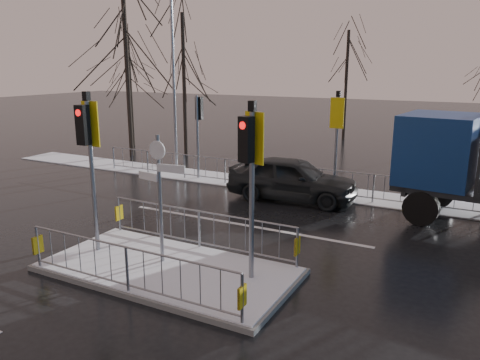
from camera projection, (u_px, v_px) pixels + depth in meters
The scene contains 12 objects.
ground at pixel (168, 272), 11.04m from camera, with size 120.00×120.00×0.00m, color black.
snow_verge at pixel (299, 189), 18.42m from camera, with size 30.00×2.00×0.04m, color white.
lane_markings at pixel (159, 277), 10.76m from camera, with size 8.00×11.38×0.01m.
traffic_island at pixel (167, 256), 10.96m from camera, with size 6.00×3.04×4.15m.
far_kerb_fixtures at pixel (302, 167), 17.61m from camera, with size 18.00×0.65×3.83m.
car_far_lane at pixel (292, 179), 16.77m from camera, with size 1.87×4.64×1.58m, color black.
flatbed_truck at pixel (472, 167), 14.17m from camera, with size 7.34×3.41×3.28m.
tree_near_a at pixel (125, 38), 23.79m from camera, with size 4.75×4.75×8.97m.
tree_near_b at pixel (183, 57), 24.18m from camera, with size 4.00×4.00×7.55m.
tree_near_c at pixel (130, 70), 27.23m from camera, with size 3.50×3.50×6.61m.
tree_far_a at pixel (347, 64), 29.68m from camera, with size 3.75×3.75×7.08m.
street_lamp_left at pixel (175, 71), 21.04m from camera, with size 1.25×0.18×8.20m.
Camera 1 is at (6.28, -8.22, 4.75)m, focal length 35.00 mm.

